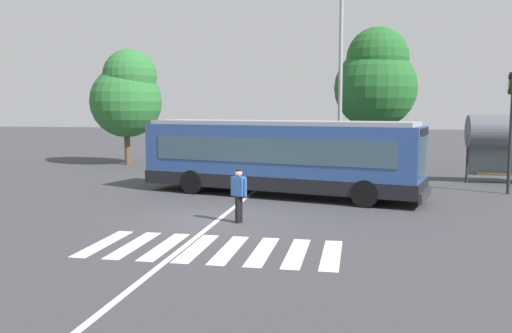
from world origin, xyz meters
name	(u,v)px	position (x,y,z in m)	size (l,w,h in m)	color
ground_plane	(216,221)	(0.00, 0.00, 0.00)	(160.00, 160.00, 0.00)	#3D3D42
city_transit_bus	(279,157)	(1.23, 5.35, 1.59)	(11.87, 5.33, 3.06)	black
pedestrian_crossing_street	(239,192)	(0.77, -0.13, 0.97)	(0.55, 0.39, 1.72)	black
parked_car_champagne	(256,156)	(-1.58, 14.86, 0.77)	(2.11, 4.61, 1.35)	black
parked_car_blue	(303,156)	(1.24, 15.03, 0.77)	(2.07, 4.60, 1.35)	black
parked_car_charcoal	(346,156)	(3.72, 15.59, 0.77)	(1.92, 4.52, 1.35)	black
traffic_light_far_corner	(512,113)	(10.58, 7.54, 3.36)	(0.33, 0.32, 5.03)	#28282B
twin_arm_street_lamp	(341,57)	(3.46, 10.89, 6.06)	(3.85, 0.32, 10.07)	#939399
background_tree_left	(127,94)	(-9.94, 15.61, 4.45)	(4.49, 4.49, 7.24)	brown
background_tree_right	(376,79)	(5.38, 17.27, 5.32)	(4.98, 4.98, 8.42)	brown
crosswalk_painted_stripes	(213,249)	(0.81, -3.34, 0.00)	(6.42, 2.81, 0.01)	silver
lane_center_line	(232,209)	(0.02, 2.00, 0.00)	(0.16, 24.00, 0.01)	silver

